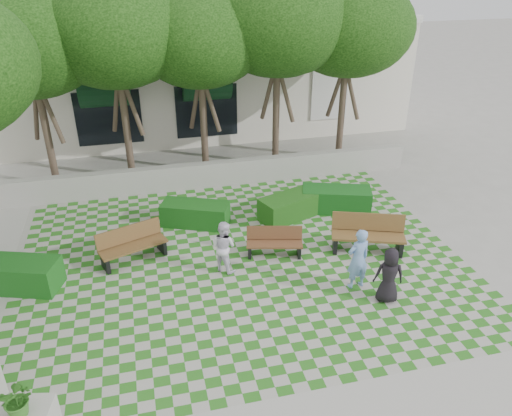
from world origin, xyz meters
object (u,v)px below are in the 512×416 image
object	(u,v)px
person_white	(223,246)
person_dark	(389,275)
hedge_midleft	(195,214)
bench_east	(368,234)
hedge_east	(336,200)
hedge_west	(15,274)
bench_west	(132,245)
hedge_midright	(292,206)
bench_mid	(274,242)
person_blue	(358,259)

from	to	relation	value
person_white	person_dark	bearing A→B (deg)	-165.81
hedge_midleft	person_white	bearing A→B (deg)	-81.27
bench_east	hedge_east	world-z (taller)	bench_east
hedge_west	person_dark	distance (m)	9.34
bench_west	hedge_midright	distance (m)	5.22
bench_west	hedge_east	size ratio (longest dim) A/B	0.88
hedge_midright	person_dark	world-z (taller)	person_dark
bench_mid	hedge_midleft	xyz separation A→B (m)	(-1.92, 2.27, -0.03)
bench_mid	hedge_midright	bearing A→B (deg)	73.97
hedge_east	person_dark	xyz separation A→B (m)	(-0.58, -4.74, 0.34)
bench_west	hedge_east	bearing A→B (deg)	-8.28
person_dark	hedge_west	bearing A→B (deg)	-0.22
bench_mid	person_dark	size ratio (longest dim) A/B	1.13
bench_east	hedge_midleft	size ratio (longest dim) A/B	1.04
bench_mid	person_blue	xyz separation A→B (m)	(1.61, -1.94, 0.44)
bench_east	hedge_west	bearing A→B (deg)	-163.34
bench_west	hedge_midleft	world-z (taller)	bench_west
hedge_west	person_white	bearing A→B (deg)	-5.23
hedge_east	hedge_west	xyz separation A→B (m)	(-9.51, -2.01, 0.00)
hedge_east	person_white	distance (m)	4.91
bench_east	hedge_west	world-z (taller)	bench_east
person_dark	person_white	distance (m)	4.27
person_white	hedge_midright	bearing A→B (deg)	-92.09
bench_west	hedge_west	bearing A→B (deg)	171.24
hedge_midright	person_dark	distance (m)	4.77
person_white	hedge_east	bearing A→B (deg)	-103.44
bench_east	bench_mid	world-z (taller)	bench_east
person_dark	person_white	bearing A→B (deg)	-14.96
person_blue	person_white	distance (m)	3.50
person_blue	person_dark	xyz separation A→B (m)	(0.51, -0.69, -0.11)
bench_mid	bench_west	distance (m)	3.94
hedge_east	hedge_west	bearing A→B (deg)	-168.08
bench_east	hedge_midleft	world-z (taller)	bench_east
bench_mid	hedge_midleft	bearing A→B (deg)	144.26
hedge_midright	hedge_midleft	xyz separation A→B (m)	(-3.10, 0.24, -0.02)
bench_west	person_white	xyz separation A→B (m)	(2.36, -1.09, 0.26)
person_blue	person_dark	distance (m)	0.86
hedge_midleft	bench_mid	bearing A→B (deg)	-49.73
bench_east	person_dark	xyz separation A→B (m)	(-0.52, -2.22, 0.21)
bench_west	person_white	distance (m)	2.61
bench_mid	hedge_east	distance (m)	3.42
bench_mid	bench_west	size ratio (longest dim) A/B	0.84
hedge_midright	person_blue	xyz separation A→B (m)	(0.44, -3.98, 0.46)
hedge_midleft	person_white	size ratio (longest dim) A/B	1.41
person_white	bench_east	bearing A→B (deg)	-134.41
hedge_west	person_dark	world-z (taller)	person_dark
bench_mid	person_dark	bearing A→B (deg)	-37.20
person_blue	person_dark	bearing A→B (deg)	117.32
bench_west	hedge_east	distance (m)	6.72
bench_east	hedge_east	distance (m)	2.52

